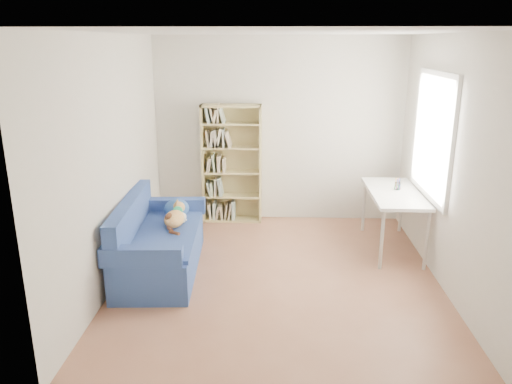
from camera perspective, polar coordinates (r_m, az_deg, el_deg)
ground at (r=5.61m, az=2.49°, el=-9.80°), size 4.00×4.00×0.00m
room_shell at (r=5.13m, az=3.84°, el=6.92°), size 3.54×4.04×2.62m
sofa at (r=5.80m, az=-11.14°, el=-5.77°), size 0.90×1.74×0.84m
bookshelf at (r=7.11m, az=-2.77°, el=2.70°), size 0.84×0.26×1.68m
desk at (r=6.36m, az=15.55°, el=-0.53°), size 0.60×1.32×0.75m
pen_cup at (r=6.42m, az=15.88°, el=0.75°), size 0.08×0.08×0.15m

